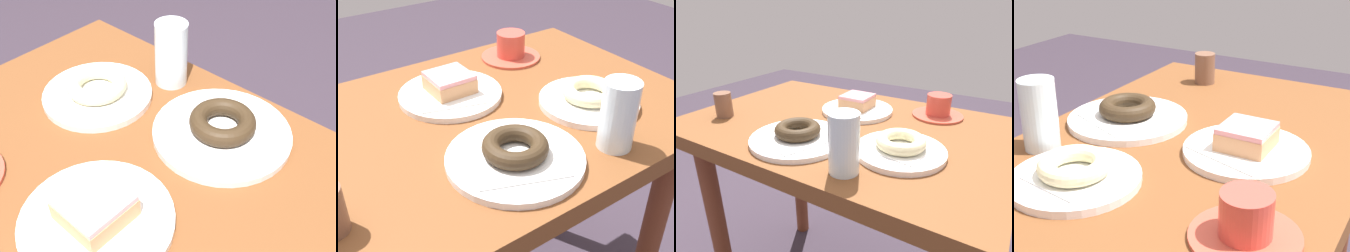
{
  "view_description": "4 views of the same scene",
  "coord_description": "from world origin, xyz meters",
  "views": [
    {
      "loc": [
        -0.33,
        0.31,
        1.22
      ],
      "look_at": [
        0.02,
        -0.08,
        0.76
      ],
      "focal_mm": 45.74,
      "sensor_mm": 36.0,
      "label": 1
    },
    {
      "loc": [
        -0.38,
        -0.63,
        1.17
      ],
      "look_at": [
        -0.0,
        -0.09,
        0.74
      ],
      "focal_mm": 45.47,
      "sensor_mm": 36.0,
      "label": 2
    },
    {
      "loc": [
        0.42,
        -0.68,
        1.04
      ],
      "look_at": [
        0.05,
        -0.07,
        0.75
      ],
      "focal_mm": 32.07,
      "sensor_mm": 36.0,
      "label": 3
    },
    {
      "loc": [
        0.73,
        0.39,
        1.11
      ],
      "look_at": [
        0.0,
        -0.02,
        0.75
      ],
      "focal_mm": 53.58,
      "sensor_mm": 36.0,
      "label": 4
    }
  ],
  "objects": [
    {
      "name": "plate_sugar_ring",
      "position": [
        0.21,
        -0.09,
        0.73
      ],
      "size": [
        0.21,
        0.21,
        0.01
      ],
      "primitive_type": "cylinder",
      "color": "white",
      "rests_on": "table"
    },
    {
      "name": "plate_glazed_square",
      "position": [
        -0.01,
        0.1,
        0.73
      ],
      "size": [
        0.22,
        0.22,
        0.01
      ],
      "primitive_type": "cylinder",
      "color": "white",
      "rests_on": "table"
    },
    {
      "name": "napkin_glazed_square",
      "position": [
        -0.01,
        0.1,
        0.73
      ],
      "size": [
        0.19,
        0.19,
        0.0
      ],
      "primitive_type": "cube",
      "rotation": [
        0.0,
        0.0,
        -0.29
      ],
      "color": "white",
      "rests_on": "plate_glazed_square"
    },
    {
      "name": "coffee_cup",
      "position": [
        0.22,
        0.2,
        0.75
      ],
      "size": [
        0.15,
        0.15,
        0.07
      ],
      "color": "#C54C38",
      "rests_on": "table"
    },
    {
      "name": "napkin_sugar_ring",
      "position": [
        0.21,
        -0.09,
        0.73
      ],
      "size": [
        0.14,
        0.14,
        0.0
      ],
      "primitive_type": "cube",
      "rotation": [
        0.0,
        0.0,
        -0.15
      ],
      "color": "white",
      "rests_on": "plate_sugar_ring"
    },
    {
      "name": "table",
      "position": [
        0.0,
        0.0,
        0.6
      ],
      "size": [
        0.91,
        0.61,
        0.72
      ],
      "color": "brown",
      "rests_on": "ground_plane"
    },
    {
      "name": "napkin_chocolate_ring",
      "position": [
        -0.03,
        -0.16,
        0.73
      ],
      "size": [
        0.2,
        0.2,
        0.0
      ],
      "primitive_type": "cube",
      "rotation": [
        0.0,
        0.0,
        -0.37
      ],
      "color": "white",
      "rests_on": "plate_chocolate_ring"
    },
    {
      "name": "water_glass",
      "position": [
        0.14,
        -0.23,
        0.78
      ],
      "size": [
        0.06,
        0.06,
        0.13
      ],
      "primitive_type": "cylinder",
      "color": "silver",
      "rests_on": "table"
    },
    {
      "name": "donut_chocolate_ring",
      "position": [
        -0.03,
        -0.16,
        0.75
      ],
      "size": [
        0.11,
        0.11,
        0.03
      ],
      "primitive_type": "torus",
      "color": "#342516",
      "rests_on": "napkin_chocolate_ring"
    },
    {
      "name": "donut_sugar_ring",
      "position": [
        0.21,
        -0.09,
        0.75
      ],
      "size": [
        0.11,
        0.11,
        0.03
      ],
      "primitive_type": "torus",
      "color": "beige",
      "rests_on": "napkin_sugar_ring"
    },
    {
      "name": "plate_chocolate_ring",
      "position": [
        -0.03,
        -0.16,
        0.73
      ],
      "size": [
        0.24,
        0.24,
        0.01
      ],
      "primitive_type": "cylinder",
      "color": "white",
      "rests_on": "table"
    },
    {
      "name": "donut_glazed_square",
      "position": [
        -0.01,
        0.1,
        0.75
      ],
      "size": [
        0.09,
        0.09,
        0.04
      ],
      "color": "tan",
      "rests_on": "napkin_glazed_square"
    }
  ]
}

